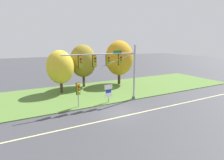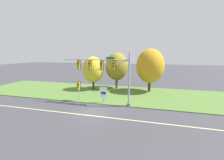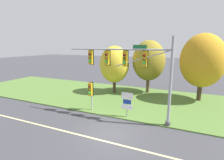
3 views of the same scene
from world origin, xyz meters
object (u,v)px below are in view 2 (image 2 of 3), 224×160
Objects in this scene: tree_left_of_mast at (117,67)px; tree_behind_signpost at (150,66)px; pedestrian_signal_near_kerb at (79,87)px; tree_nearest_road at (93,70)px; traffic_signal_mast at (106,70)px; route_sign_post at (103,93)px.

tree_left_of_mast is 0.91× the size of tree_behind_signpost.
pedestrian_signal_near_kerb is 7.06m from tree_nearest_road.
traffic_signal_mast is at bearing -57.02° from tree_nearest_road.
traffic_signal_mast reaches higher than route_sign_post.
tree_left_of_mast is at bearing 68.30° from pedestrian_signal_near_kerb.
pedestrian_signal_near_kerb is at bearing 175.88° from traffic_signal_mast.
pedestrian_signal_near_kerb is 0.45× the size of tree_nearest_road.
tree_left_of_mast is (-0.21, 8.77, 2.85)m from route_sign_post.
traffic_signal_mast reaches higher than pedestrian_signal_near_kerb.
route_sign_post is at bearing -0.61° from pedestrian_signal_near_kerb.
traffic_signal_mast is 3.30× the size of pedestrian_signal_near_kerb.
tree_behind_signpost is at bearing -8.90° from tree_left_of_mast.
tree_behind_signpost is (5.48, 8.07, -0.10)m from traffic_signal_mast.
route_sign_post is (3.68, -0.04, -0.60)m from pedestrian_signal_near_kerb.
traffic_signal_mast is at bearing -124.19° from tree_behind_signpost.
route_sign_post is 9.22m from tree_left_of_mast.
traffic_signal_mast is 9.06m from tree_left_of_mast.
pedestrian_signal_near_kerb is (-4.10, 0.30, -2.65)m from traffic_signal_mast.
tree_behind_signpost is (10.10, 0.96, 0.78)m from tree_nearest_road.
tree_nearest_road reaches higher than route_sign_post.
tree_nearest_road is 4.45m from tree_left_of_mast.
pedestrian_signal_near_kerb reaches higher than route_sign_post.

